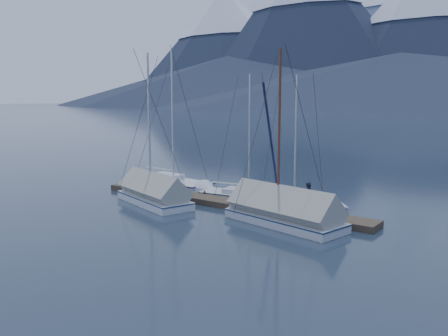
{
  "coord_description": "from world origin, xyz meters",
  "views": [
    {
      "loc": [
        15.93,
        -19.64,
        6.16
      ],
      "look_at": [
        0.0,
        2.0,
        2.2
      ],
      "focal_mm": 38.0,
      "sensor_mm": 36.0,
      "label": 1
    }
  ],
  "objects_px": {
    "sailboat_open_mid": "(256,199)",
    "sailboat_covered_far": "(150,195)",
    "person": "(309,197)",
    "sailboat_covered_near": "(276,213)",
    "sailboat_open_right": "(301,202)",
    "sailboat_open_left": "(179,185)"
  },
  "relations": [
    {
      "from": "sailboat_open_left",
      "to": "sailboat_open_mid",
      "type": "bearing_deg",
      "value": -4.09
    },
    {
      "from": "sailboat_open_mid",
      "to": "sailboat_open_right",
      "type": "bearing_deg",
      "value": 16.88
    },
    {
      "from": "person",
      "to": "sailboat_covered_far",
      "type": "bearing_deg",
      "value": 101.3
    },
    {
      "from": "sailboat_covered_near",
      "to": "sailboat_covered_far",
      "type": "height_order",
      "value": "sailboat_covered_far"
    },
    {
      "from": "person",
      "to": "sailboat_open_mid",
      "type": "bearing_deg",
      "value": 65.76
    },
    {
      "from": "sailboat_open_mid",
      "to": "sailboat_covered_far",
      "type": "xyz_separation_m",
      "value": [
        -4.92,
        -4.03,
        0.32
      ]
    },
    {
      "from": "sailboat_covered_far",
      "to": "person",
      "type": "bearing_deg",
      "value": 13.7
    },
    {
      "from": "sailboat_open_left",
      "to": "sailboat_open_right",
      "type": "bearing_deg",
      "value": 2.07
    },
    {
      "from": "sailboat_covered_near",
      "to": "person",
      "type": "relative_size",
      "value": 6.16
    },
    {
      "from": "sailboat_open_right",
      "to": "sailboat_covered_far",
      "type": "bearing_deg",
      "value": -147.45
    },
    {
      "from": "sailboat_open_left",
      "to": "person",
      "type": "xyz_separation_m",
      "value": [
        10.98,
        -2.23,
        0.92
      ]
    },
    {
      "from": "sailboat_open_mid",
      "to": "sailboat_open_right",
      "type": "height_order",
      "value": "sailboat_open_mid"
    },
    {
      "from": "sailboat_covered_near",
      "to": "sailboat_open_right",
      "type": "bearing_deg",
      "value": 100.44
    },
    {
      "from": "sailboat_open_mid",
      "to": "sailboat_covered_near",
      "type": "distance_m",
      "value": 5.0
    },
    {
      "from": "sailboat_open_left",
      "to": "person",
      "type": "bearing_deg",
      "value": -11.48
    },
    {
      "from": "sailboat_covered_far",
      "to": "person",
      "type": "xyz_separation_m",
      "value": [
        9.31,
        2.27,
        0.64
      ]
    },
    {
      "from": "sailboat_open_right",
      "to": "sailboat_open_left",
      "type": "bearing_deg",
      "value": -177.93
    },
    {
      "from": "sailboat_open_left",
      "to": "person",
      "type": "height_order",
      "value": "sailboat_open_left"
    },
    {
      "from": "sailboat_covered_near",
      "to": "person",
      "type": "xyz_separation_m",
      "value": [
        0.92,
        1.82,
        0.64
      ]
    },
    {
      "from": "sailboat_open_right",
      "to": "person",
      "type": "xyz_separation_m",
      "value": [
        1.73,
        -2.57,
        0.96
      ]
    },
    {
      "from": "sailboat_open_left",
      "to": "sailboat_covered_far",
      "type": "xyz_separation_m",
      "value": [
        1.68,
        -4.5,
        0.29
      ]
    },
    {
      "from": "sailboat_open_mid",
      "to": "sailboat_open_left",
      "type": "bearing_deg",
      "value": 175.91
    }
  ]
}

